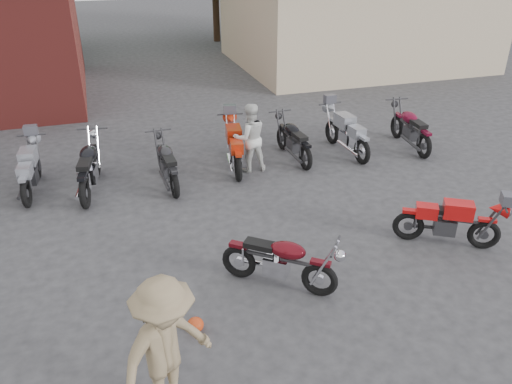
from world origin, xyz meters
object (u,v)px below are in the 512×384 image
object	(u,v)px
vintage_motorcycle	(281,258)
row_bike_1	(29,168)
row_bike_6	(346,131)
person_tan	(166,351)
person_light	(250,138)
sportbike	(450,219)
row_bike_4	(234,144)
row_bike_2	(89,164)
row_bike_3	(167,161)
helmet	(195,325)
row_bike_5	(293,138)
row_bike_7	(411,126)

from	to	relation	value
vintage_motorcycle	row_bike_1	size ratio (longest dim) A/B	0.96
row_bike_6	vintage_motorcycle	bearing A→B (deg)	139.68
person_tan	person_light	bearing A→B (deg)	33.89
sportbike	row_bike_4	distance (m)	5.30
row_bike_1	row_bike_2	bearing A→B (deg)	-101.86
vintage_motorcycle	row_bike_3	distance (m)	4.48
helmet	row_bike_5	size ratio (longest dim) A/B	0.12
person_tan	row_bike_3	world-z (taller)	person_tan
row_bike_3	row_bike_5	size ratio (longest dim) A/B	1.00
row_bike_1	person_tan	bearing A→B (deg)	-159.46
person_light	row_bike_6	world-z (taller)	person_light
sportbike	row_bike_1	xyz separation A→B (m)	(-7.36, 4.62, 0.04)
person_light	row_bike_6	size ratio (longest dim) A/B	0.80
vintage_motorcycle	person_light	bearing A→B (deg)	117.54
helmet	row_bike_7	world-z (taller)	row_bike_7
row_bike_3	row_bike_7	world-z (taller)	row_bike_7
vintage_motorcycle	row_bike_2	world-z (taller)	row_bike_2
person_tan	row_bike_5	world-z (taller)	person_tan
sportbike	row_bike_7	size ratio (longest dim) A/B	0.88
vintage_motorcycle	row_bike_1	world-z (taller)	row_bike_1
vintage_motorcycle	row_bike_3	xyz separation A→B (m)	(-1.13, 4.34, 0.02)
row_bike_2	row_bike_3	distance (m)	1.68
row_bike_3	row_bike_7	distance (m)	6.50
helmet	row_bike_6	bearing A→B (deg)	46.75
row_bike_2	helmet	bearing A→B (deg)	-156.54
vintage_motorcycle	row_bike_6	size ratio (longest dim) A/B	0.90
person_light	row_bike_5	bearing A→B (deg)	-164.66
person_tan	helmet	bearing A→B (deg)	35.52
row_bike_2	row_bike_4	distance (m)	3.37
row_bike_4	row_bike_7	bearing A→B (deg)	-82.26
row_bike_2	row_bike_5	size ratio (longest dim) A/B	1.11
sportbike	row_bike_3	size ratio (longest dim) A/B	0.94
row_bike_7	row_bike_1	bearing A→B (deg)	94.15
person_tan	row_bike_6	distance (m)	8.71
person_tan	row_bike_6	xyz separation A→B (m)	(5.61, 6.65, -0.35)
sportbike	row_bike_2	size ratio (longest dim) A/B	0.84
person_tan	row_bike_1	size ratio (longest dim) A/B	0.98
person_light	row_bike_3	size ratio (longest dim) A/B	0.86
row_bike_6	row_bike_3	bearing A→B (deg)	91.90
person_tan	vintage_motorcycle	bearing A→B (deg)	10.88
sportbike	row_bike_5	size ratio (longest dim) A/B	0.93
person_light	row_bike_2	world-z (taller)	person_light
row_bike_3	person_tan	bearing A→B (deg)	168.92
row_bike_4	row_bike_6	xyz separation A→B (m)	(3.00, 0.03, 0.00)
row_bike_2	row_bike_6	world-z (taller)	row_bike_2
vintage_motorcycle	row_bike_6	xyz separation A→B (m)	(3.57, 4.79, 0.06)
row_bike_5	person_tan	bearing A→B (deg)	145.25
person_tan	row_bike_7	bearing A→B (deg)	9.75
row_bike_3	row_bike_5	world-z (taller)	row_bike_5
person_tan	row_bike_2	distance (m)	6.43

